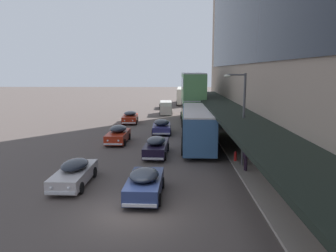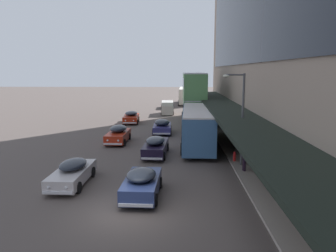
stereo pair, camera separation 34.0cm
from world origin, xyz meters
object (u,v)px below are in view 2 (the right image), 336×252
at_px(sedan_lead_mid, 72,172).
at_px(fire_hydrant, 234,156).
at_px(sedan_second_mid, 142,183).
at_px(transit_bus_kerbside_front, 194,96).
at_px(sedan_oncoming_front, 131,117).
at_px(transit_bus_kerbside_rear, 197,125).
at_px(sedan_far_back, 118,134).
at_px(pedestrian_at_kerb, 245,155).
at_px(sedan_trailing_near, 166,104).
at_px(street_lamp, 240,112).
at_px(sedan_second_near, 162,126).
at_px(sedan_oncoming_rear, 156,146).
at_px(transit_bus_kerbside_far, 185,95).
at_px(vw_van, 167,107).

relative_size(sedan_lead_mid, fire_hydrant, 6.80).
bearing_deg(sedan_second_mid, transit_bus_kerbside_front, 81.15).
distance_m(sedan_oncoming_front, fire_hydrant, 20.77).
relative_size(transit_bus_kerbside_rear, sedan_oncoming_front, 2.36).
xyz_separation_m(sedan_far_back, sedan_second_mid, (3.64, -13.15, -0.02)).
bearing_deg(pedestrian_at_kerb, sedan_lead_mid, -167.12).
distance_m(sedan_far_back, sedan_trailing_near, 28.43).
relative_size(transit_bus_kerbside_rear, street_lamp, 1.81).
bearing_deg(sedan_far_back, transit_bus_kerbside_front, 56.95).
relative_size(transit_bus_kerbside_rear, sedan_far_back, 2.45).
bearing_deg(sedan_second_mid, sedan_lead_mid, 156.97).
height_order(sedan_second_near, sedan_oncoming_front, sedan_second_near).
height_order(sedan_oncoming_front, sedan_trailing_near, sedan_oncoming_front).
bearing_deg(sedan_second_near, sedan_oncoming_rear, -90.43).
bearing_deg(transit_bus_kerbside_front, street_lamp, -83.27).
xyz_separation_m(sedan_second_mid, pedestrian_at_kerb, (6.21, 4.23, 0.42)).
bearing_deg(transit_bus_kerbside_far, pedestrian_at_kerb, -86.39).
bearing_deg(street_lamp, transit_bus_kerbside_far, 93.55).
relative_size(transit_bus_kerbside_rear, sedan_trailing_near, 2.33).
distance_m(transit_bus_kerbside_front, pedestrian_at_kerb, 20.68).
bearing_deg(sedan_oncoming_rear, sedan_far_back, 129.53).
xyz_separation_m(sedan_far_back, vw_van, (3.92, 20.36, 0.31)).
relative_size(transit_bus_kerbside_rear, fire_hydrant, 16.20).
relative_size(sedan_far_back, sedan_second_near, 1.04).
distance_m(sedan_oncoming_rear, pedestrian_at_kerb, 7.46).
xyz_separation_m(transit_bus_kerbside_rear, fire_hydrant, (2.39, -5.45, -1.39)).
relative_size(transit_bus_kerbside_front, transit_bus_kerbside_rear, 0.97).
distance_m(transit_bus_kerbside_front, sedan_oncoming_front, 8.35).
xyz_separation_m(sedan_oncoming_rear, street_lamp, (5.93, -2.96, 3.09)).
relative_size(sedan_oncoming_front, pedestrian_at_kerb, 2.59).
height_order(transit_bus_kerbside_front, vw_van, transit_bus_kerbside_front).
distance_m(transit_bus_kerbside_far, sedan_oncoming_front, 25.58).
bearing_deg(transit_bus_kerbside_rear, transit_bus_kerbside_front, 88.92).
xyz_separation_m(sedan_lead_mid, street_lamp, (10.37, 3.77, 3.13)).
height_order(sedan_second_near, pedestrian_at_kerb, pedestrian_at_kerb).
height_order(sedan_second_mid, street_lamp, street_lamp).
bearing_deg(transit_bus_kerbside_rear, transit_bus_kerbside_far, 90.34).
distance_m(transit_bus_kerbside_front, transit_bus_kerbside_rear, 12.72).
bearing_deg(street_lamp, transit_bus_kerbside_rear, 111.14).
bearing_deg(fire_hydrant, sedan_lead_mid, -155.19).
height_order(transit_bus_kerbside_front, sedan_trailing_near, transit_bus_kerbside_front).
bearing_deg(transit_bus_kerbside_front, vw_van, 111.90).
bearing_deg(sedan_second_mid, transit_bus_kerbside_far, 86.07).
bearing_deg(transit_bus_kerbside_far, sedan_oncoming_front, -106.96).
height_order(transit_bus_kerbside_far, pedestrian_at_kerb, transit_bus_kerbside_far).
distance_m(transit_bus_kerbside_front, transit_bus_kerbside_far, 24.60).
bearing_deg(transit_bus_kerbside_rear, street_lamp, -68.86).
distance_m(transit_bus_kerbside_front, sedan_far_back, 13.96).
xyz_separation_m(transit_bus_kerbside_front, vw_van, (-3.56, 8.86, -2.30)).
bearing_deg(sedan_oncoming_front, transit_bus_kerbside_rear, -58.90).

